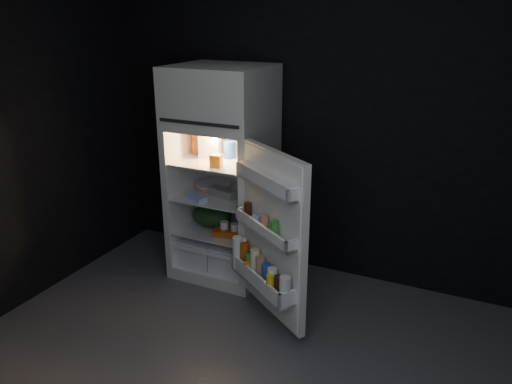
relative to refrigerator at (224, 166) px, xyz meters
The scene contains 16 objects.
wall_back 1.00m from the refrigerator, 24.53° to the left, with size 4.00×0.00×2.70m, color black.
refrigerator is the anchor object (origin of this frame).
fridge_door 0.95m from the refrigerator, 40.91° to the right, with size 0.70×0.57×1.22m.
milk_jug 0.22m from the refrigerator, 169.14° to the right, with size 0.16×0.16×0.24m, color white.
mayo_jar 0.15m from the refrigerator, 38.91° to the left, with size 0.10×0.10×0.14m, color #213EB3.
jam_jar 0.30m from the refrigerator, ahead, with size 0.09×0.09×0.13m, color black.
amber_bottle 0.33m from the refrigerator, behind, with size 0.07×0.07×0.22m, color #AA4B1B.
small_carton 0.29m from the refrigerator, 73.77° to the right, with size 0.09×0.07×0.10m, color orange.
egg_carton 0.22m from the refrigerator, 68.10° to the right, with size 0.26×0.10×0.07m, color gray.
pie 0.26m from the refrigerator, 162.48° to the left, with size 0.29×0.29×0.04m, color #AB7C5A.
flat_package 0.36m from the refrigerator, 110.60° to the right, with size 0.18×0.09×0.04m, color #98B6EB.
wrapped_pkg 0.32m from the refrigerator, 25.69° to the left, with size 0.11×0.09×0.05m, color #F0EBC4.
produce_bag 0.45m from the refrigerator, 142.55° to the right, with size 0.35×0.29×0.20m, color #193815.
yogurt_tray 0.55m from the refrigerator, 49.53° to the right, with size 0.28×0.15×0.05m, color #9B4A0D.
small_can_red 0.53m from the refrigerator, 33.33° to the left, with size 0.07×0.07×0.09m, color #9B4A0D.
small_can_silver 0.54m from the refrigerator, 19.80° to the left, with size 0.06×0.06×0.09m, color silver.
Camera 1 is at (1.12, -2.16, 2.17)m, focal length 35.00 mm.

